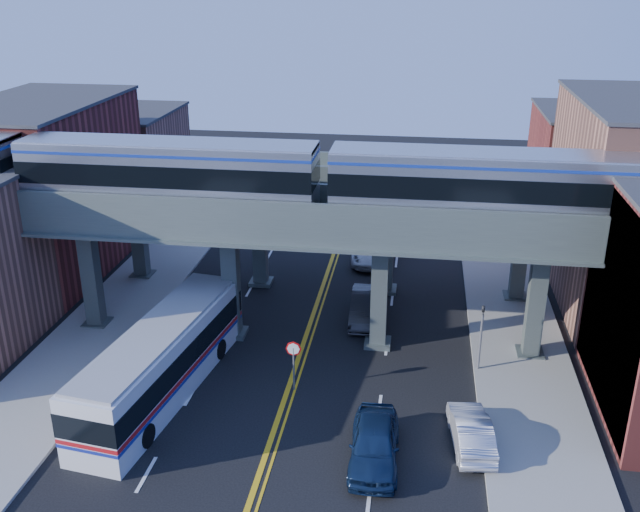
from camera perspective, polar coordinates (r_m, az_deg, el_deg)
The scene contains 19 objects.
ground at distance 32.70m, azimuth -3.57°, elevation -13.38°, with size 120.00×120.00×0.00m, color black.
sidewalk_west at distance 44.17m, azimuth -15.72°, elevation -4.10°, with size 5.00×70.00×0.16m, color gray.
sidewalk_east at distance 41.07m, azimuth 15.38°, elevation -6.14°, with size 5.00×70.00×0.16m, color gray.
building_west_b at distance 50.35m, azimuth -21.05°, elevation 5.09°, with size 8.00×14.00×11.00m, color maroon.
building_west_c at distance 61.97m, azimuth -15.24°, elevation 7.33°, with size 8.00×10.00×8.00m, color #99624F.
building_east_b at distance 45.79m, azimuth 24.04°, elevation 3.70°, with size 8.00×14.00×12.00m, color #99624F.
building_east_c at distance 58.31m, azimuth 20.68°, elevation 6.29°, with size 8.00×10.00×9.00m, color maroon.
mural_panel at distance 34.36m, azimuth 22.28°, elevation -4.10°, with size 0.10×9.50×9.50m, color teal.
elevated_viaduct_near at distance 36.70m, azimuth -1.31°, elevation 2.19°, with size 52.00×3.60×7.40m.
elevated_viaduct_far at distance 43.27m, azimuth 0.21°, elevation 5.31°, with size 52.00×3.60×7.40m.
transit_train at distance 37.60m, azimuth -12.00°, elevation 6.69°, with size 47.41×2.97×3.46m.
stop_sign at distance 34.17m, azimuth -2.12°, elevation -8.14°, with size 0.76×0.09×2.63m.
traffic_signal at distance 36.26m, azimuth 12.79°, elevation -5.85°, with size 0.15×0.18×4.10m.
transit_bus at distance 34.89m, azimuth -12.50°, elevation -8.12°, with size 4.60×13.12×3.31m.
car_lane_a at distance 30.24m, azimuth 4.37°, elevation -14.74°, with size 2.01×4.99×1.70m, color #11213F.
car_lane_b at distance 41.21m, azimuth 3.71°, elevation -4.07°, with size 1.74×4.98×1.64m, color #2E2E30.
car_lane_c at distance 49.58m, azimuth 4.18°, elevation 0.49°, with size 2.54×5.51×1.53m, color silver.
car_lane_d at distance 53.14m, azimuth 6.66°, elevation 1.93°, with size 2.20×5.42×1.57m, color #A2A1A5.
car_parked_curb at distance 31.73m, azimuth 11.99°, elevation -13.53°, with size 1.52×4.36×1.44m, color #B6B5BA.
Camera 1 is at (5.75, -26.04, 18.93)m, focal length 40.00 mm.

